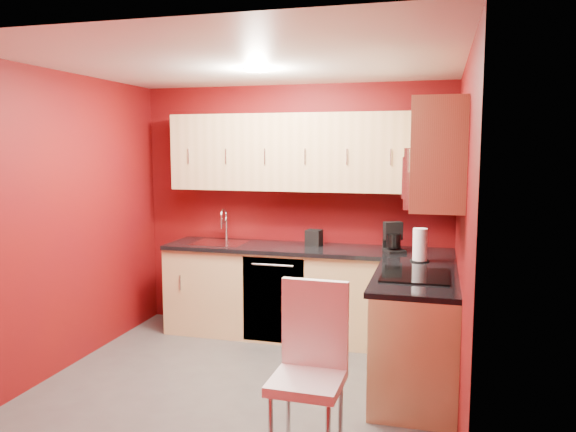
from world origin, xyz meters
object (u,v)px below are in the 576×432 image
at_px(coffee_maker, 395,238).
at_px(dining_chair, 307,372).
at_px(microwave, 434,177).
at_px(sink, 220,239).
at_px(napkin_holder, 314,238).
at_px(paper_towel, 420,245).

relative_size(coffee_maker, dining_chair, 0.26).
xyz_separation_m(microwave, sink, (-2.09, 1.00, -0.72)).
bearing_deg(coffee_maker, sink, 153.69).
relative_size(napkin_holder, paper_towel, 0.55).
distance_m(microwave, dining_chair, 1.72).
distance_m(microwave, coffee_maker, 1.17).
bearing_deg(paper_towel, coffee_maker, 123.19).
bearing_deg(coffee_maker, napkin_holder, 144.62).
bearing_deg(napkin_holder, coffee_maker, -11.24).
height_order(napkin_holder, paper_towel, paper_towel).
bearing_deg(sink, napkin_holder, 5.50).
xyz_separation_m(sink, paper_towel, (1.99, -0.43, 0.11)).
distance_m(sink, coffee_maker, 1.76).
bearing_deg(dining_chair, microwave, 59.02).
xyz_separation_m(coffee_maker, paper_towel, (0.24, -0.37, 0.00)).
distance_m(microwave, paper_towel, 0.84).
bearing_deg(dining_chair, napkin_holder, 103.01).
xyz_separation_m(microwave, dining_chair, (-0.69, -1.09, -1.13)).
height_order(sink, paper_towel, sink).
height_order(coffee_maker, napkin_holder, coffee_maker).
distance_m(microwave, sink, 2.43).
xyz_separation_m(sink, dining_chair, (1.40, -2.09, -0.42)).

